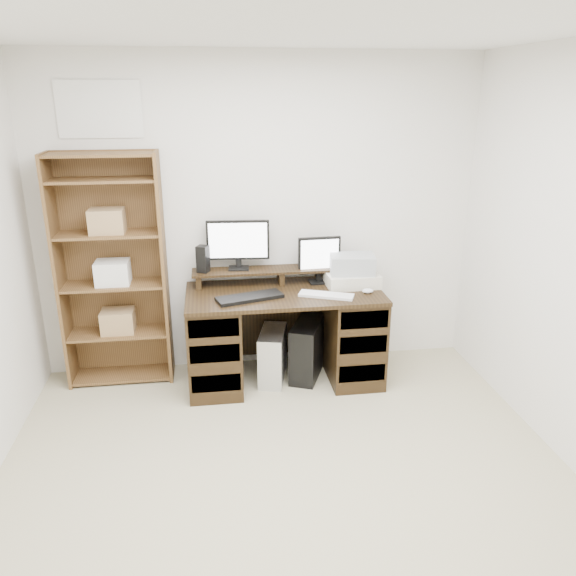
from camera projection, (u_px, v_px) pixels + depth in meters
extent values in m
cube|color=#BEB48F|center=(297.00, 528.00, 3.01)|extent=(3.50, 4.00, 0.02)
cube|color=white|center=(301.00, 8.00, 2.17)|extent=(3.50, 4.00, 0.02)
cube|color=white|center=(259.00, 218.00, 4.47)|extent=(3.50, 0.02, 2.50)
cube|color=white|center=(99.00, 109.00, 4.03)|extent=(0.60, 0.01, 0.40)
cube|color=black|center=(284.00, 294.00, 4.31)|extent=(1.50, 0.70, 0.03)
cube|color=black|center=(214.00, 342.00, 4.36)|extent=(0.40, 0.66, 0.72)
cube|color=black|center=(352.00, 334.00, 4.50)|extent=(0.40, 0.66, 0.72)
cube|color=black|center=(279.00, 317.00, 4.73)|extent=(1.48, 0.02, 0.65)
cube|color=black|center=(216.00, 383.00, 4.11)|extent=(0.36, 0.01, 0.14)
cube|color=black|center=(215.00, 354.00, 4.04)|extent=(0.36, 0.01, 0.14)
cube|color=black|center=(214.00, 328.00, 3.97)|extent=(0.36, 0.01, 0.14)
cube|color=black|center=(362.00, 373.00, 4.26)|extent=(0.36, 0.01, 0.14)
cube|color=black|center=(363.00, 344.00, 4.18)|extent=(0.36, 0.01, 0.14)
cube|color=black|center=(365.00, 320.00, 4.11)|extent=(0.36, 0.01, 0.14)
cube|color=black|center=(199.00, 280.00, 4.40)|extent=(0.04, 0.20, 0.10)
cube|color=black|center=(281.00, 277.00, 4.49)|extent=(0.04, 0.20, 0.10)
cube|color=black|center=(360.00, 273.00, 4.58)|extent=(0.04, 0.20, 0.10)
cube|color=black|center=(281.00, 270.00, 4.47)|extent=(1.40, 0.22, 0.02)
cube|color=black|center=(239.00, 268.00, 4.45)|extent=(0.17, 0.14, 0.01)
cube|color=black|center=(239.00, 261.00, 4.45)|extent=(0.05, 0.03, 0.09)
cube|color=black|center=(238.00, 240.00, 4.39)|extent=(0.49, 0.07, 0.31)
cube|color=white|center=(238.00, 241.00, 4.37)|extent=(0.45, 0.04, 0.28)
cube|color=black|center=(319.00, 282.00, 4.50)|extent=(0.17, 0.13, 0.01)
cube|color=black|center=(319.00, 275.00, 4.50)|extent=(0.05, 0.03, 0.09)
cube|color=black|center=(319.00, 255.00, 4.45)|extent=(0.34, 0.05, 0.29)
cube|color=white|center=(320.00, 256.00, 4.43)|extent=(0.30, 0.02, 0.26)
cube|color=black|center=(203.00, 259.00, 4.34)|extent=(0.11, 0.11, 0.21)
cube|color=black|center=(250.00, 297.00, 4.14)|extent=(0.52, 0.30, 0.03)
cube|color=white|center=(326.00, 295.00, 4.20)|extent=(0.42, 0.27, 0.02)
ellipsoid|color=silver|center=(368.00, 291.00, 4.27)|extent=(0.09, 0.07, 0.04)
cube|color=beige|center=(351.00, 279.00, 4.44)|extent=(0.42, 0.32, 0.10)
cube|color=#A1A7AC|center=(352.00, 264.00, 4.39)|extent=(0.37, 0.28, 0.15)
cube|color=silver|center=(273.00, 355.00, 4.48)|extent=(0.28, 0.45, 0.42)
cube|color=black|center=(307.00, 349.00, 4.54)|extent=(0.36, 0.50, 0.46)
cube|color=#19FF33|center=(301.00, 350.00, 4.29)|extent=(0.01, 0.01, 0.01)
cube|color=brown|center=(60.00, 275.00, 4.22)|extent=(0.02, 0.30, 1.80)
cube|color=brown|center=(165.00, 270.00, 4.32)|extent=(0.02, 0.30, 1.80)
cube|color=brown|center=(116.00, 267.00, 4.40)|extent=(0.80, 0.01, 1.80)
cube|color=brown|center=(124.00, 374.00, 4.56)|extent=(0.75, 0.28, 0.02)
cube|color=brown|center=(119.00, 333.00, 4.43)|extent=(0.75, 0.28, 0.02)
cube|color=brown|center=(114.00, 285.00, 4.30)|extent=(0.75, 0.28, 0.02)
cube|color=brown|center=(109.00, 234.00, 4.17)|extent=(0.75, 0.28, 0.02)
cube|color=brown|center=(103.00, 180.00, 4.04)|extent=(0.75, 0.28, 0.02)
cube|color=brown|center=(100.00, 154.00, 3.98)|extent=(0.75, 0.28, 0.02)
cube|color=#A07F54|center=(118.00, 321.00, 4.40)|extent=(0.25, 0.20, 0.18)
cube|color=white|center=(113.00, 272.00, 4.27)|extent=(0.25, 0.20, 0.18)
cube|color=#A07F54|center=(107.00, 221.00, 4.14)|extent=(0.25, 0.20, 0.18)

